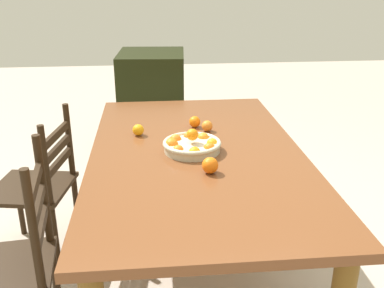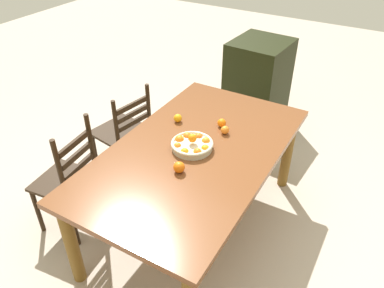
% 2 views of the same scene
% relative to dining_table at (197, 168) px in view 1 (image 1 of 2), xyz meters
% --- Properties ---
extents(ground_plane, '(12.00, 12.00, 0.00)m').
position_rel_dining_table_xyz_m(ground_plane, '(0.00, 0.00, -0.67)').
color(ground_plane, '#B7A896').
extents(dining_table, '(1.90, 1.10, 0.77)m').
position_rel_dining_table_xyz_m(dining_table, '(0.00, 0.00, 0.00)').
color(dining_table, brown).
rests_on(dining_table, ground).
extents(chair_near_window, '(0.50, 0.50, 0.91)m').
position_rel_dining_table_xyz_m(chair_near_window, '(0.28, 0.91, -0.22)').
color(chair_near_window, black).
rests_on(chair_near_window, ground).
extents(chair_by_cabinet, '(0.45, 0.45, 0.99)m').
position_rel_dining_table_xyz_m(chair_by_cabinet, '(-0.48, 0.83, -0.20)').
color(chair_by_cabinet, black).
rests_on(chair_by_cabinet, ground).
extents(cabinet, '(0.66, 0.61, 0.97)m').
position_rel_dining_table_xyz_m(cabinet, '(1.78, 0.22, -0.18)').
color(cabinet, black).
rests_on(cabinet, ground).
extents(fruit_bowl, '(0.30, 0.30, 0.12)m').
position_rel_dining_table_xyz_m(fruit_bowl, '(0.00, 0.03, 0.13)').
color(fruit_bowl, beige).
rests_on(fruit_bowl, dining_table).
extents(orange_loose_0, '(0.07, 0.07, 0.07)m').
position_rel_dining_table_xyz_m(orange_loose_0, '(0.26, 0.31, 0.13)').
color(orange_loose_0, orange).
rests_on(orange_loose_0, dining_table).
extents(orange_loose_1, '(0.08, 0.08, 0.08)m').
position_rel_dining_table_xyz_m(orange_loose_1, '(-0.27, -0.03, 0.14)').
color(orange_loose_1, orange).
rests_on(orange_loose_1, dining_table).
extents(orange_loose_2, '(0.06, 0.06, 0.06)m').
position_rel_dining_table_xyz_m(orange_loose_2, '(0.29, -0.09, 0.13)').
color(orange_loose_2, orange).
rests_on(orange_loose_2, dining_table).
extents(orange_loose_3, '(0.07, 0.07, 0.07)m').
position_rel_dining_table_xyz_m(orange_loose_3, '(0.37, -0.03, 0.13)').
color(orange_loose_3, orange).
rests_on(orange_loose_3, dining_table).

